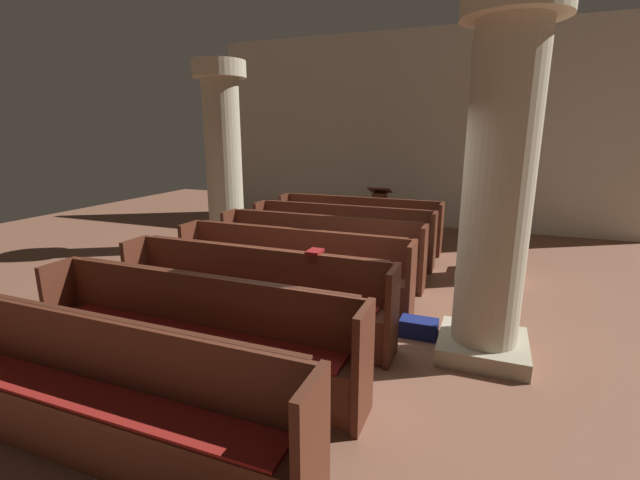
{
  "coord_description": "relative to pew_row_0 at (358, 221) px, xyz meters",
  "views": [
    {
      "loc": [
        1.78,
        -4.63,
        2.25
      ],
      "look_at": [
        -0.41,
        0.96,
        0.75
      ],
      "focal_mm": 24.48,
      "sensor_mm": 36.0,
      "label": 1
    }
  ],
  "objects": [
    {
      "name": "back_wall",
      "position": [
        0.61,
        2.55,
        1.74
      ],
      "size": [
        10.0,
        0.16,
        4.5
      ],
      "primitive_type": "cube",
      "color": "beige",
      "rests_on": "ground"
    },
    {
      "name": "hymn_book",
      "position": [
        0.69,
        -3.97,
        0.48
      ],
      "size": [
        0.15,
        0.21,
        0.03
      ],
      "primitive_type": "cube",
      "color": "maroon",
      "rests_on": "pew_row_4"
    },
    {
      "name": "pillar_aisle_rear",
      "position": [
        2.45,
        -3.72,
        1.31
      ],
      "size": [
        0.94,
        0.94,
        3.5
      ],
      "color": "tan",
      "rests_on": "ground"
    },
    {
      "name": "kneeler_box_navy",
      "position": [
        1.78,
        -3.54,
        -0.41
      ],
      "size": [
        0.41,
        0.24,
        0.2
      ],
      "primitive_type": "cube",
      "color": "navy",
      "rests_on": "ground"
    },
    {
      "name": "pew_row_3",
      "position": [
        0.0,
        -3.12,
        0.0
      ],
      "size": [
        3.25,
        0.46,
        0.98
      ],
      "color": "#562819",
      "rests_on": "ground"
    },
    {
      "name": "pillar_far_side",
      "position": [
        -2.4,
        -0.97,
        1.31
      ],
      "size": [
        0.98,
        0.98,
        3.5
      ],
      "color": "tan",
      "rests_on": "ground"
    },
    {
      "name": "pew_row_6",
      "position": [
        0.0,
        -6.24,
        0.0
      ],
      "size": [
        3.25,
        0.46,
        0.98
      ],
      "color": "#562819",
      "rests_on": "ground"
    },
    {
      "name": "lectern",
      "position": [
        0.16,
        1.08,
        -0.06
      ],
      "size": [
        0.48,
        0.45,
        1.08
      ],
      "color": "#492215",
      "rests_on": "ground"
    },
    {
      "name": "pew_row_1",
      "position": [
        0.0,
        -1.04,
        0.0
      ],
      "size": [
        3.25,
        0.46,
        0.98
      ],
      "color": "#562819",
      "rests_on": "ground"
    },
    {
      "name": "pew_row_0",
      "position": [
        0.0,
        0.0,
        0.0
      ],
      "size": [
        3.25,
        0.46,
        0.98
      ],
      "color": "#562819",
      "rests_on": "ground"
    },
    {
      "name": "pew_row_2",
      "position": [
        0.0,
        -2.08,
        0.0
      ],
      "size": [
        3.25,
        0.47,
        0.98
      ],
      "color": "#562819",
      "rests_on": "ground"
    },
    {
      "name": "pillar_aisle_side",
      "position": [
        2.45,
        -1.08,
        1.31
      ],
      "size": [
        0.98,
        0.98,
        3.5
      ],
      "color": "tan",
      "rests_on": "ground"
    },
    {
      "name": "pew_row_4",
      "position": [
        0.0,
        -4.16,
        0.0
      ],
      "size": [
        3.25,
        0.46,
        0.98
      ],
      "color": "#562819",
      "rests_on": "ground"
    },
    {
      "name": "pew_row_5",
      "position": [
        0.0,
        -5.2,
        0.0
      ],
      "size": [
        3.25,
        0.47,
        0.98
      ],
      "color": "#562819",
      "rests_on": "ground"
    },
    {
      "name": "ground_plane",
      "position": [
        0.61,
        -3.53,
        -0.51
      ],
      "size": [
        19.2,
        19.2,
        0.0
      ],
      "primitive_type": "plane",
      "color": "brown"
    }
  ]
}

